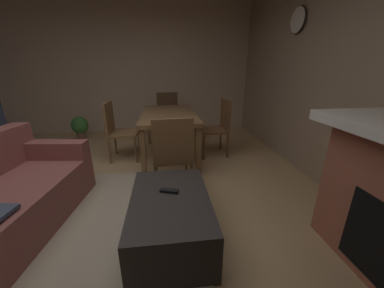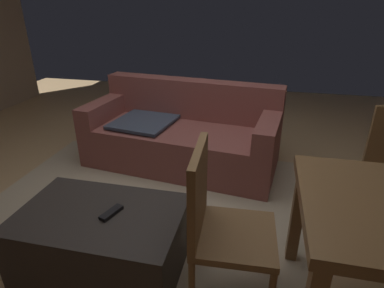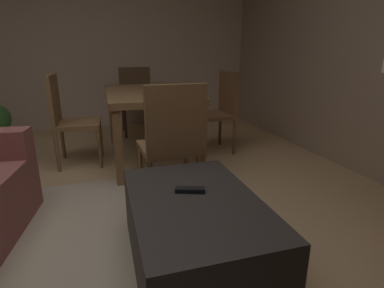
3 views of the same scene
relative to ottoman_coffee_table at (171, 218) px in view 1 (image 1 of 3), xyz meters
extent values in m
plane|color=tan|center=(0.26, 0.66, -0.20)|extent=(8.12, 8.12, 0.00)
cube|color=#C4AA91|center=(3.65, 0.66, 1.20)|extent=(0.12, 5.66, 2.80)
cube|color=tan|center=(0.00, 0.73, -0.20)|extent=(2.60, 2.00, 0.01)
cube|color=#8C4C47|center=(0.99, 1.36, 0.32)|extent=(0.28, 0.86, 0.20)
cube|color=#2D2826|center=(0.00, 0.00, 0.00)|extent=(1.00, 0.65, 0.41)
cube|color=black|center=(0.08, 0.00, 0.22)|extent=(0.10, 0.17, 0.02)
cube|color=brown|center=(1.88, -0.05, 0.51)|extent=(1.52, 0.86, 0.06)
cube|color=brown|center=(1.18, 0.32, 0.14)|extent=(0.07, 0.07, 0.68)
cube|color=brown|center=(2.58, 0.32, 0.14)|extent=(0.07, 0.07, 0.68)
cube|color=brown|center=(1.18, -0.42, 0.14)|extent=(0.07, 0.07, 0.68)
cube|color=brown|center=(2.58, -0.42, 0.14)|extent=(0.07, 0.07, 0.68)
cube|color=brown|center=(1.88, -0.78, 0.23)|extent=(0.45, 0.45, 0.04)
cube|color=brown|center=(1.89, -0.98, 0.49)|extent=(0.44, 0.05, 0.48)
cylinder|color=brown|center=(1.68, -0.59, 0.00)|extent=(0.04, 0.04, 0.41)
cylinder|color=brown|center=(2.08, -0.57, 0.00)|extent=(0.04, 0.04, 0.41)
cylinder|color=brown|center=(1.69, -0.99, 0.00)|extent=(0.04, 0.04, 0.41)
cylinder|color=brown|center=(2.09, -0.97, 0.00)|extent=(0.04, 0.04, 0.41)
cube|color=brown|center=(0.82, -0.05, 0.23)|extent=(0.46, 0.46, 0.04)
cube|color=brown|center=(0.62, -0.06, 0.49)|extent=(0.06, 0.44, 0.48)
cylinder|color=brown|center=(1.01, 0.16, 0.00)|extent=(0.04, 0.04, 0.41)
cylinder|color=brown|center=(1.03, -0.24, 0.00)|extent=(0.04, 0.04, 0.41)
cylinder|color=brown|center=(0.61, 0.14, 0.00)|extent=(0.04, 0.04, 0.41)
cylinder|color=brown|center=(0.63, -0.26, 0.00)|extent=(0.04, 0.04, 0.41)
cube|color=#513823|center=(2.94, -0.05, 0.23)|extent=(0.44, 0.44, 0.04)
cube|color=#513823|center=(3.14, -0.05, 0.49)|extent=(0.04, 0.44, 0.48)
cylinder|color=#513823|center=(2.74, -0.25, 0.00)|extent=(0.04, 0.04, 0.41)
cylinder|color=#513823|center=(2.74, 0.15, 0.00)|extent=(0.04, 0.04, 0.41)
cylinder|color=#513823|center=(3.14, -0.25, 0.00)|extent=(0.04, 0.04, 0.41)
cylinder|color=#513823|center=(3.14, 0.15, 0.00)|extent=(0.04, 0.04, 0.41)
cube|color=brown|center=(1.88, 0.68, 0.23)|extent=(0.45, 0.45, 0.04)
cube|color=brown|center=(1.89, 0.88, 0.49)|extent=(0.44, 0.05, 0.48)
cylinder|color=brown|center=(2.08, 0.48, 0.00)|extent=(0.04, 0.04, 0.41)
cylinder|color=brown|center=(1.68, 0.49, 0.00)|extent=(0.04, 0.04, 0.41)
cylinder|color=brown|center=(2.09, 0.88, 0.00)|extent=(0.04, 0.04, 0.41)
cylinder|color=brown|center=(1.69, 0.89, 0.00)|extent=(0.04, 0.04, 0.41)
cylinder|color=brown|center=(2.92, 1.72, -0.10)|extent=(0.18, 0.18, 0.20)
ellipsoid|color=#387233|center=(2.92, 1.72, 0.13)|extent=(0.32, 0.32, 0.35)
cylinder|color=silver|center=(1.66, -1.89, 1.84)|extent=(0.33, 0.03, 0.33)
torus|color=black|center=(1.66, -1.89, 1.84)|extent=(0.36, 0.02, 0.36)
camera|label=1|loc=(-1.55, 0.01, 1.21)|focal=20.24mm
camera|label=2|loc=(0.90, -1.43, 1.39)|focal=29.87mm
camera|label=3|loc=(-1.33, 0.41, 0.92)|focal=28.03mm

